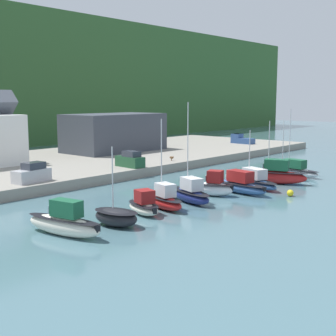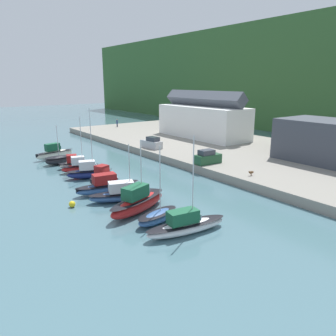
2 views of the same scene
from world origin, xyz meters
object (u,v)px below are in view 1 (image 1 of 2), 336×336
moored_boat_2 (144,205)px  moored_boat_9 (285,175)px  moored_boat_0 (64,222)px  pickup_truck_0 (241,139)px  moored_boat_5 (214,186)px  mooring_buoy_0 (290,193)px  moored_boat_8 (274,174)px  moored_boat_7 (253,180)px  moored_boat_4 (190,193)px  dog_on_quay (172,158)px  moored_boat_1 (116,217)px  parked_car_0 (32,174)px  parked_car_1 (130,160)px  moored_boat_10 (293,170)px  moored_boat_6 (238,185)px  moored_boat_3 (164,199)px

moored_boat_2 → moored_boat_9: 24.84m
moored_boat_0 → moored_boat_9: moored_boat_9 is taller
moored_boat_2 → pickup_truck_0: (51.88, 22.80, 1.25)m
moored_boat_5 → mooring_buoy_0: moored_boat_5 is taller
moored_boat_8 → moored_boat_9: size_ratio=1.11×
moored_boat_7 → pickup_truck_0: (34.33, 23.47, 1.22)m
moored_boat_2 → moored_boat_4: moored_boat_4 is taller
dog_on_quay → moored_boat_7: bearing=83.4°
moored_boat_1 → moored_boat_2: size_ratio=1.34×
moored_boat_8 → mooring_buoy_0: bearing=-156.7°
moored_boat_5 → moored_boat_9: size_ratio=0.63×
pickup_truck_0 → moored_boat_5: bearing=-148.7°
parked_car_0 → pickup_truck_0: 53.52m
moored_boat_4 → parked_car_1: bearing=84.9°
moored_boat_1 → pickup_truck_0: bearing=16.7°
moored_boat_7 → moored_boat_10: size_ratio=0.95×
moored_boat_0 → moored_boat_2: moored_boat_0 is taller
moored_boat_8 → moored_boat_9: bearing=-15.3°
moored_boat_9 → dog_on_quay: 17.21m
moored_boat_4 → moored_boat_6: size_ratio=1.21×
moored_boat_5 → moored_boat_6: bearing=-36.7°
moored_boat_4 → moored_boat_8: size_ratio=1.18×
moored_boat_0 → moored_boat_3: (11.47, 0.06, -0.12)m
moored_boat_9 → moored_boat_6: bearing=166.8°
moored_boat_1 → moored_boat_7: moored_boat_7 is taller
moored_boat_4 → dog_on_quay: bearing=64.9°
moored_boat_5 → mooring_buoy_0: (5.22, -6.30, -0.66)m
pickup_truck_0 → mooring_buoy_0: 46.31m
moored_boat_3 → moored_boat_6: bearing=10.9°
parked_car_0 → mooring_buoy_0: bearing=-149.7°
parked_car_0 → moored_boat_0: bearing=147.5°
moored_boat_6 → parked_car_0: size_ratio=1.88×
moored_boat_2 → moored_boat_4: (6.53, -0.14, 0.15)m
moored_boat_0 → moored_boat_6: moored_boat_0 is taller
moored_boat_8 → pickup_truck_0: 38.79m
mooring_buoy_0 → moored_boat_4: bearing=146.7°
moored_boat_2 → moored_boat_10: (28.33, -0.39, 0.02)m
moored_boat_0 → moored_boat_5: moored_boat_0 is taller
moored_boat_0 → moored_boat_3: moored_boat_3 is taller
moored_boat_2 → dog_on_quay: 27.42m
moored_boat_5 → parked_car_0: 19.92m
moored_boat_2 → dog_on_quay: bearing=54.4°
moored_boat_0 → moored_boat_2: (8.74, 0.08, -0.23)m
parked_car_1 → dog_on_quay: (8.44, -0.04, -0.46)m
moored_boat_3 → pickup_truck_0: size_ratio=1.77×
moored_boat_7 → moored_boat_8: bearing=11.1°
moored_boat_9 → mooring_buoy_0: 10.35m
moored_boat_4 → parked_car_1: (7.32, 16.13, 1.20)m
moored_boat_7 → pickup_truck_0: size_ratio=1.77×
moored_boat_5 → moored_boat_6: 3.36m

